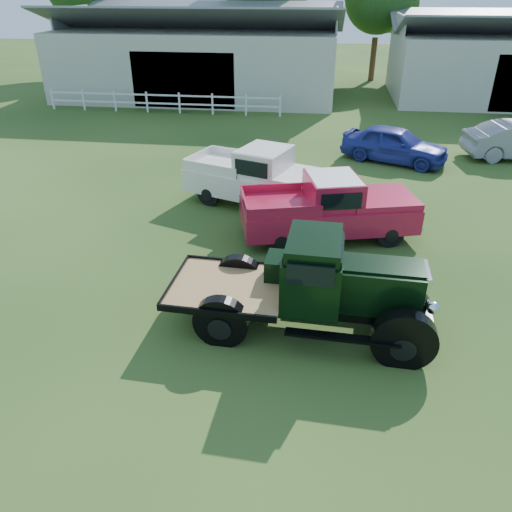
% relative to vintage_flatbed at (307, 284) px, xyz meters
% --- Properties ---
extents(ground, '(120.00, 120.00, 0.00)m').
position_rel_vintage_flatbed_xyz_m(ground, '(-1.50, 0.06, -1.15)').
color(ground, '#1D3912').
extents(shed_left, '(18.80, 10.20, 5.60)m').
position_rel_vintage_flatbed_xyz_m(shed_left, '(-8.50, 26.06, 1.65)').
color(shed_left, '#9B9A91').
rests_on(shed_left, ground).
extents(fence_rail, '(14.20, 0.16, 1.20)m').
position_rel_vintage_flatbed_xyz_m(fence_rail, '(-9.50, 20.06, -0.55)').
color(fence_rail, white).
rests_on(fence_rail, ground).
extents(tree_a, '(6.30, 6.30, 10.50)m').
position_rel_vintage_flatbed_xyz_m(tree_a, '(-19.50, 33.06, 4.10)').
color(tree_a, black).
rests_on(tree_a, ground).
extents(tree_c, '(5.40, 5.40, 9.00)m').
position_rel_vintage_flatbed_xyz_m(tree_c, '(3.50, 33.06, 3.35)').
color(tree_c, black).
rests_on(tree_c, ground).
extents(vintage_flatbed, '(5.87, 2.53, 2.29)m').
position_rel_vintage_flatbed_xyz_m(vintage_flatbed, '(0.00, 0.00, 0.00)').
color(vintage_flatbed, black).
rests_on(vintage_flatbed, ground).
extents(red_pickup, '(5.74, 3.42, 1.96)m').
position_rel_vintage_flatbed_xyz_m(red_pickup, '(0.42, 4.68, -0.16)').
color(red_pickup, '#B81838').
rests_on(red_pickup, ground).
extents(white_pickup, '(5.85, 3.86, 2.00)m').
position_rel_vintage_flatbed_xyz_m(white_pickup, '(-1.90, 6.91, -0.14)').
color(white_pickup, white).
rests_on(white_pickup, ground).
extents(misc_car_blue, '(4.83, 3.43, 1.53)m').
position_rel_vintage_flatbed_xyz_m(misc_car_blue, '(3.18, 12.49, -0.38)').
color(misc_car_blue, navy).
rests_on(misc_car_blue, ground).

